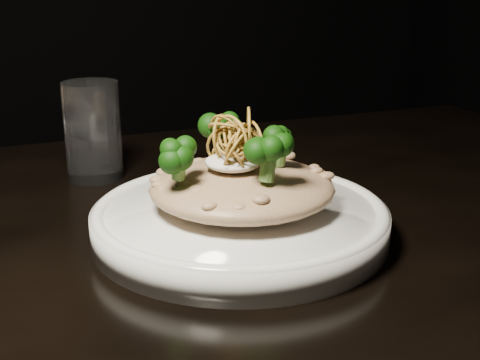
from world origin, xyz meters
The scene contains 7 objects.
table centered at (0.00, 0.00, 0.67)m, with size 1.10×0.80×0.75m.
plate centered at (-0.01, -0.01, 0.76)m, with size 0.27×0.27×0.03m, color white.
risotto centered at (-0.01, 0.00, 0.80)m, with size 0.17×0.17×0.04m, color brown.
broccoli centered at (-0.02, -0.01, 0.84)m, with size 0.13×0.13×0.05m, color black, non-canonical shape.
cheese centered at (-0.02, -0.01, 0.82)m, with size 0.05×0.05×0.01m, color white.
shallots centered at (-0.01, -0.01, 0.84)m, with size 0.05×0.05×0.03m, color brown, non-canonical shape.
drinking_glass centered at (-0.10, 0.22, 0.81)m, with size 0.06×0.06×0.11m, color silver.
Camera 1 is at (-0.22, -0.53, 0.99)m, focal length 50.00 mm.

